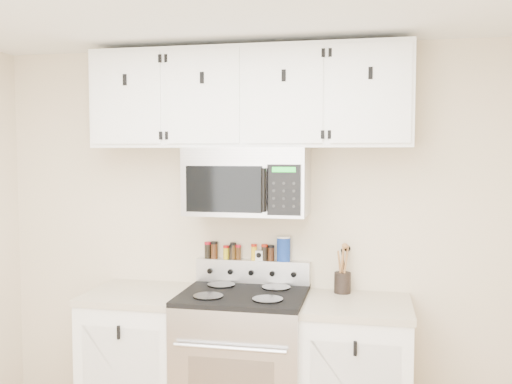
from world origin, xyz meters
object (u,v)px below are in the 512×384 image
utensil_crock (342,281)px  microwave (248,181)px  salt_canister (284,249)px  range (243,366)px

utensil_crock → microwave: bearing=-169.9°
microwave → salt_canister: bearing=37.2°
salt_canister → utensil_crock: bearing=-7.4°
microwave → utensil_crock: size_ratio=2.48×
range → utensil_crock: 0.82m
microwave → salt_canister: (0.21, 0.16, -0.45)m
salt_canister → range: bearing=-126.1°
range → utensil_crock: bearing=21.4°
microwave → range: bearing=-90.2°
microwave → utensil_crock: bearing=10.1°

